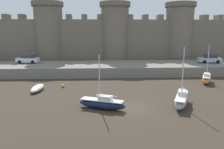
# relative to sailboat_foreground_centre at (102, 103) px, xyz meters

# --- Properties ---
(ground_plane) EXTENTS (160.00, 160.00, 0.00)m
(ground_plane) POSITION_rel_sailboat_foreground_centre_xyz_m (3.10, 0.06, -0.58)
(ground_plane) COLOR #382D23
(quay_road) EXTENTS (70.90, 10.00, 1.73)m
(quay_road) POSITION_rel_sailboat_foreground_centre_xyz_m (3.10, 19.65, 0.28)
(quay_road) COLOR slate
(quay_road) RESTS_ON ground
(castle) EXTENTS (65.76, 6.85, 17.05)m
(castle) POSITION_rel_sailboat_foreground_centre_xyz_m (3.10, 29.08, 5.81)
(castle) COLOR #706354
(castle) RESTS_ON ground
(sailboat_foreground_centre) EXTENTS (5.00, 2.89, 5.47)m
(sailboat_foreground_centre) POSITION_rel_sailboat_foreground_centre_xyz_m (0.00, 0.00, 0.00)
(sailboat_foreground_centre) COLOR #141E3D
(sailboat_foreground_centre) RESTS_ON ground
(sailboat_midflat_right) EXTENTS (3.08, 4.43, 5.90)m
(sailboat_midflat_right) POSITION_rel_sailboat_foreground_centre_xyz_m (15.86, 10.47, 0.09)
(sailboat_midflat_right) COLOR orange
(sailboat_midflat_right) RESTS_ON ground
(sailboat_midflat_centre) EXTENTS (3.27, 5.17, 6.18)m
(sailboat_midflat_centre) POSITION_rel_sailboat_foreground_centre_xyz_m (8.34, 0.53, 0.08)
(sailboat_midflat_centre) COLOR gray
(sailboat_midflat_centre) RESTS_ON ground
(rowboat_near_channel_right) EXTENTS (1.43, 3.79, 0.74)m
(rowboat_near_channel_right) POSITION_rel_sailboat_foreground_centre_xyz_m (-8.49, 7.27, -0.20)
(rowboat_near_channel_right) COLOR silver
(rowboat_near_channel_right) RESTS_ON ground
(mooring_buoy_near_channel) EXTENTS (0.47, 0.47, 0.47)m
(mooring_buoy_near_channel) POSITION_rel_sailboat_foreground_centre_xyz_m (-5.44, 8.93, -0.35)
(mooring_buoy_near_channel) COLOR orange
(mooring_buoy_near_channel) RESTS_ON ground
(mooring_buoy_near_shore) EXTENTS (0.42, 0.42, 0.42)m
(mooring_buoy_near_shore) POSITION_rel_sailboat_foreground_centre_xyz_m (9.69, 4.46, -0.37)
(mooring_buoy_near_shore) COLOR orange
(mooring_buoy_near_shore) RESTS_ON ground
(car_quay_west) EXTENTS (4.21, 2.10, 1.62)m
(car_quay_west) POSITION_rel_sailboat_foreground_centre_xyz_m (-14.14, 21.40, 1.93)
(car_quay_west) COLOR silver
(car_quay_west) RESTS_ON quay_road
(car_quay_centre_east) EXTENTS (4.21, 2.10, 1.62)m
(car_quay_centre_east) POSITION_rel_sailboat_foreground_centre_xyz_m (20.91, 19.87, 1.93)
(car_quay_centre_east) COLOR #B2B5B7
(car_quay_centre_east) RESTS_ON quay_road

